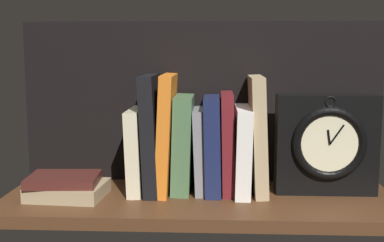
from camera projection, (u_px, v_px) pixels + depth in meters
The scene contains 13 objects.
ground_plane at pixel (199, 202), 105.59cm from camera, with size 82.69×28.85×2.50cm, color #4C2D19.
back_panel at pixel (201, 102), 116.45cm from camera, with size 82.69×1.20×37.17cm, color black.
book_cream_twain at pixel (137, 150), 109.50cm from camera, with size 2.91×15.74×18.04cm, color beige.
book_black_skeptic at pixel (152, 133), 108.82cm from camera, with size 3.02×16.30×25.39cm, color black.
book_orange_pandolfini at pixel (166, 133), 108.66cm from camera, with size 2.64×16.12×25.48cm, color orange.
book_green_romantic at pixel (183, 144), 108.82cm from camera, with size 3.91×12.61×20.92cm, color #476B44.
book_gray_chess at pixel (198, 150), 108.85cm from camera, with size 2.26×12.16×18.08cm, color gray.
book_navy_bierce at pixel (212, 144), 108.52cm from camera, with size 3.35×14.37×20.69cm, color #192147.
book_maroon_dawkins at pixel (228, 143), 108.29cm from camera, with size 2.57×12.81×21.59cm, color maroon.
book_white_catcher at pixel (242, 150), 108.36cm from camera, with size 3.23×16.94×18.48cm, color silver.
book_tan_shortstories at pixel (258, 135), 107.72cm from camera, with size 2.78×15.08×25.18cm, color tan.
framed_clock at pixel (326, 144), 106.56cm from camera, with size 21.31×7.22×21.33cm.
book_stack_side at pixel (67, 186), 104.88cm from camera, with size 16.20×13.16×4.78cm.
Camera 1 is at (3.50, -102.03, 30.80)cm, focal length 46.79 mm.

